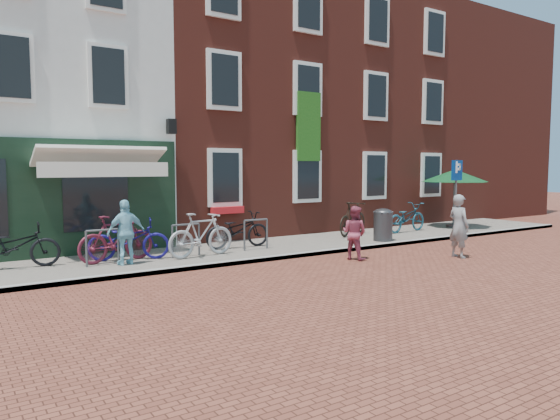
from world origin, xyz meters
TOP-DOWN VIEW (x-y plane):
  - ground at (0.00, 0.00)m, footprint 80.00×80.00m
  - sidewalk at (1.00, 1.50)m, footprint 24.00×3.00m
  - building_brick_mid at (2.00, 7.00)m, footprint 6.00×8.00m
  - building_brick_right at (8.00, 7.00)m, footprint 6.00×8.00m
  - filler_right at (14.50, 7.00)m, footprint 7.00×8.00m
  - litter_bin at (4.53, 0.53)m, footprint 0.56×0.56m
  - parking_sign at (7.52, 0.24)m, footprint 0.50×0.08m
  - parasol at (9.17, 1.59)m, footprint 2.37×2.37m
  - woman at (4.49, -2.20)m, footprint 0.43×0.61m
  - boy at (2.08, -0.94)m, footprint 0.70×0.79m
  - cafe_person at (-3.02, 1.00)m, footprint 0.90×0.44m
  - bicycle_0 at (-5.21, 1.89)m, footprint 1.93×0.83m
  - bicycle_1 at (-3.11, 1.48)m, footprint 1.88×0.76m
  - bicycle_2 at (-2.80, 1.54)m, footprint 1.99×1.18m
  - bicycle_3 at (-1.18, 1.01)m, footprint 1.87×0.74m
  - bicycle_4 at (0.24, 1.73)m, footprint 1.90×0.74m
  - bicycle_5 at (4.58, 1.92)m, footprint 1.88×1.18m
  - bicycle_6 at (6.71, 1.59)m, footprint 1.94×0.86m

SIDE VIEW (x-z plane):
  - ground at x=0.00m, z-range 0.00..0.00m
  - sidewalk at x=1.00m, z-range 0.00..0.10m
  - bicycle_0 at x=-5.21m, z-range 0.10..1.09m
  - bicycle_2 at x=-2.80m, z-range 0.10..1.09m
  - bicycle_4 at x=0.24m, z-range 0.10..1.09m
  - bicycle_6 at x=6.71m, z-range 0.10..1.09m
  - litter_bin at x=4.53m, z-range 0.12..1.15m
  - bicycle_1 at x=-3.11m, z-range 0.10..1.19m
  - bicycle_3 at x=-1.18m, z-range 0.10..1.19m
  - bicycle_5 at x=4.58m, z-range 0.10..1.19m
  - boy at x=2.08m, z-range 0.00..1.34m
  - woman at x=4.49m, z-range 0.00..1.62m
  - cafe_person at x=-3.02m, z-range 0.10..1.58m
  - parking_sign at x=7.52m, z-range 0.56..3.00m
  - parasol at x=9.17m, z-range 0.96..3.18m
  - filler_right at x=14.50m, z-range 0.00..9.00m
  - building_brick_mid at x=2.00m, z-range 0.00..10.00m
  - building_brick_right at x=8.00m, z-range 0.00..10.00m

